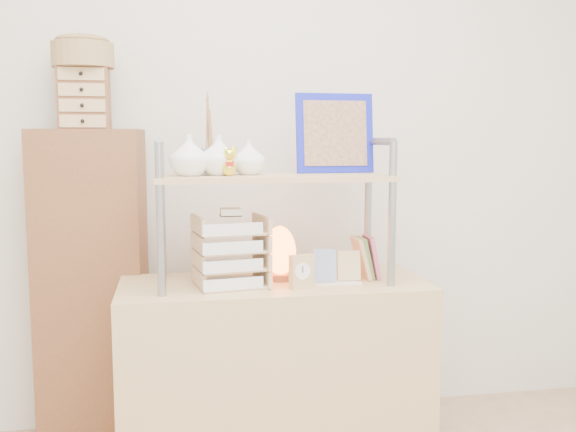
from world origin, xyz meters
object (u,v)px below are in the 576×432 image
(letter_tray, at_px, (231,255))
(salt_lamp, at_px, (280,252))
(cabinet, at_px, (92,287))
(desk, at_px, (274,374))

(letter_tray, distance_m, salt_lamp, 0.22)
(cabinet, relative_size, letter_tray, 4.51)
(desk, distance_m, salt_lamp, 0.49)
(desk, relative_size, letter_tray, 4.01)
(desk, bearing_deg, salt_lamp, 54.10)
(desk, bearing_deg, cabinet, 153.25)
(letter_tray, bearing_deg, cabinet, 144.04)
(desk, distance_m, cabinet, 0.88)
(letter_tray, bearing_deg, desk, 12.35)
(desk, xyz_separation_m, cabinet, (-0.73, 0.37, 0.30))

